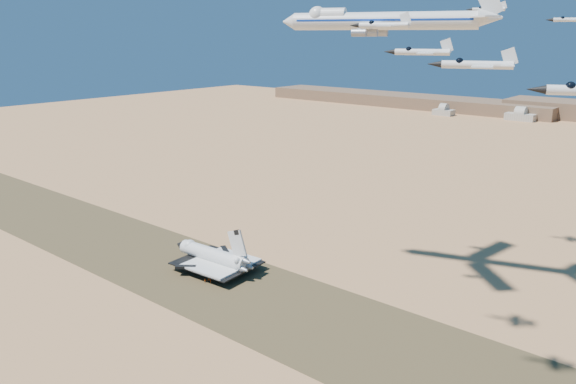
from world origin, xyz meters
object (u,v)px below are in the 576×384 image
Objects in this scene: carrier_747 at (376,21)px; shuttle at (213,257)px; chase_jet_c at (475,65)px; crew_b at (205,280)px; chase_jet_f at (571,20)px; chase_jet_a at (382,25)px; chase_jet_b at (421,52)px; crew_a at (209,279)px; chase_jet_e at (488,9)px; crew_c at (211,281)px.

shuttle is at bearing -170.13° from carrier_747.
crew_b is at bearing 141.92° from chase_jet_c.
crew_b is 161.90m from chase_jet_f.
chase_jet_a reaches higher than shuttle.
chase_jet_b is 0.93× the size of chase_jet_f.
chase_jet_a is (71.34, -3.59, 89.67)m from crew_a.
chase_jet_e reaches higher than chase_jet_a.
crew_b is 0.10× the size of chase_jet_a.
chase_jet_f is at bearing -76.28° from crew_b.
shuttle is at bearing 138.47° from chase_jet_c.
shuttle is 12.07m from crew_a.
carrier_747 is 5.29× the size of chase_jet_c.
chase_jet_c is at bearing -86.11° from chase_jet_e.
chase_jet_b is 0.98× the size of chase_jet_e.
chase_jet_a reaches higher than crew_c.
chase_jet_a is (69.58, -2.84, 89.61)m from crew_c.
chase_jet_e reaches higher than crew_b.
carrier_747 reaches higher than chase_jet_c.
chase_jet_e is at bearing 44.00° from shuttle.
chase_jet_a reaches higher than chase_jet_b.
crew_b is at bearing -158.03° from carrier_747.
crew_b is (-44.80, -38.65, -91.73)m from carrier_747.
crew_a is 142.85m from chase_jet_e.
crew_c is 160.27m from chase_jet_f.
crew_a is 1.04× the size of crew_b.
crew_b is 114.75m from chase_jet_a.
chase_jet_f reaches higher than chase_jet_a.
carrier_747 is 74.50m from chase_jet_f.
chase_jet_f reaches higher than chase_jet_b.
crew_a is 1.91m from crew_c.
chase_jet_e is (-8.30, 88.18, 6.66)m from chase_jet_a.
crew_c is 142.49m from chase_jet_e.
chase_jet_e reaches higher than chase_jet_b.
crew_b is 143.90m from chase_jet_e.
shuttle is 0.55× the size of carrier_747.
chase_jet_f is at bearing -29.74° from crew_a.
chase_jet_b reaches higher than crew_a.
crew_b is 0.12× the size of chase_jet_c.
carrier_747 is at bearing -149.47° from chase_jet_f.
crew_b is at bearing 162.59° from chase_jet_a.
chase_jet_e reaches higher than chase_jet_c.
chase_jet_e is (-46.67, 123.88, 13.42)m from chase_jet_c.
carrier_747 reaches higher than chase_jet_f.
crew_a is 124.17m from chase_jet_b.
chase_jet_b is (44.97, -55.51, -7.71)m from carrier_747.
shuttle is 2.77× the size of chase_jet_e.
shuttle is at bearing -24.68° from crew_c.
crew_a is at bearing -143.45° from chase_jet_e.
carrier_747 is at bearing -115.89° from crew_c.
crew_c is at bearing -154.84° from chase_jet_f.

